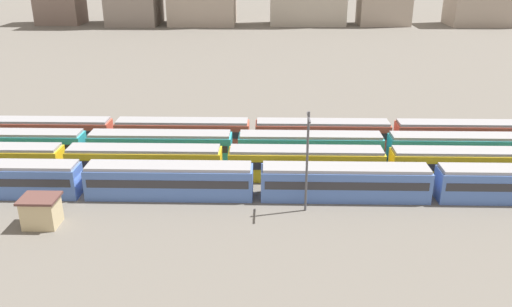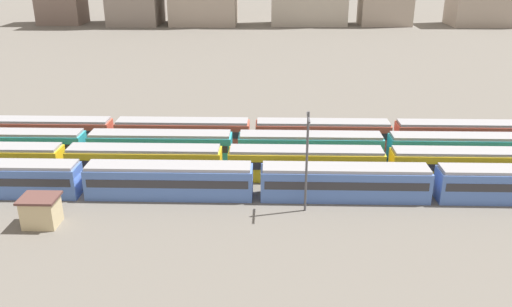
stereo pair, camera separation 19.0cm
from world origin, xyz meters
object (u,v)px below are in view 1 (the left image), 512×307
Objects in this scene: train_track_1 at (225,162)px; train_track_2 at (310,147)px; catenary_pole_0 at (307,158)px; train_track_3 at (252,133)px; train_track_0 at (257,181)px; signal_hut at (41,211)px.

train_track_1 is 0.80× the size of train_track_2.
train_track_3 is at bearing 108.01° from catenary_pole_0.
train_track_0 is 6.47m from train_track_1.
train_track_3 is 7.00× the size of catenary_pole_0.
catenary_pole_0 reaches higher than signal_hut.
catenary_pole_0 reaches higher than train_track_3.
catenary_pole_0 is at bearing -71.99° from train_track_3.
train_track_3 is 29.85m from signal_hut.
train_track_3 is 20.75× the size of signal_hut.
catenary_pole_0 is at bearing -42.44° from train_track_1.
train_track_1 is 10.79m from train_track_3.
train_track_0 is 21.87m from signal_hut.
train_track_1 is (-3.85, 5.20, 0.00)m from train_track_0.
catenary_pole_0 is (-1.39, -13.36, 3.99)m from train_track_2.
train_track_3 is (-7.43, 5.20, 0.00)m from train_track_2.
train_track_2 is 1.25× the size of train_track_3.
train_track_3 is (-0.96, 15.60, 0.00)m from train_track_0.
train_track_2 is 8.77× the size of catenary_pole_0.
signal_hut is (-19.85, -22.29, -0.35)m from train_track_3.
train_track_0 is 7.10m from catenary_pole_0.
signal_hut is (-27.28, -17.09, -0.35)m from train_track_2.
train_track_0 is at bearing -121.87° from train_track_2.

